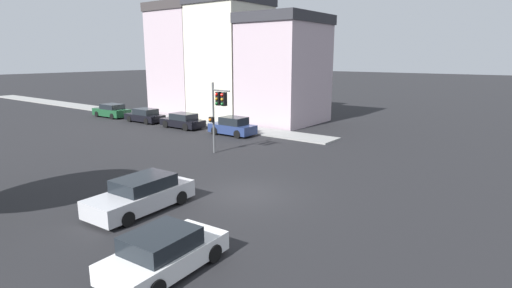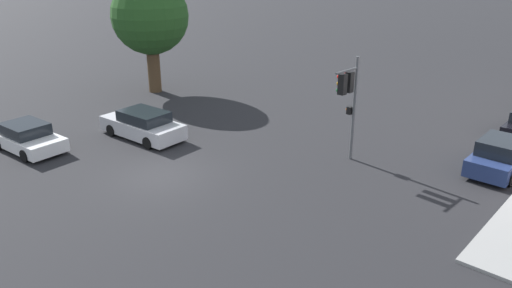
% 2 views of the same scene
% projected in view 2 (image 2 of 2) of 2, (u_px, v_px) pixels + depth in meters
% --- Properties ---
extents(ground_plane, '(300.00, 300.00, 0.00)m').
position_uv_depth(ground_plane, '(162.00, 175.00, 21.67)').
color(ground_plane, black).
extents(street_tree, '(5.04, 5.04, 7.62)m').
position_uv_depth(street_tree, '(150.00, 17.00, 32.54)').
color(street_tree, '#4C3823').
rests_on(street_tree, ground_plane).
extents(traffic_signal, '(0.54, 1.74, 4.83)m').
position_uv_depth(traffic_signal, '(348.00, 92.00, 21.87)').
color(traffic_signal, '#515456').
rests_on(traffic_signal, ground_plane).
extents(crossing_car_0, '(4.08, 2.17, 1.35)m').
position_uv_depth(crossing_car_0, '(28.00, 138.00, 24.20)').
color(crossing_car_0, silver).
rests_on(crossing_car_0, ground_plane).
extents(crossing_car_1, '(4.81, 2.18, 1.46)m').
position_uv_depth(crossing_car_1, '(143.00, 125.00, 25.78)').
color(crossing_car_1, '#B7B7BC').
rests_on(crossing_car_1, ground_plane).
extents(parked_car_0, '(1.91, 4.01, 1.55)m').
position_uv_depth(parked_car_0, '(500.00, 156.00, 21.81)').
color(parked_car_0, navy).
rests_on(parked_car_0, ground_plane).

